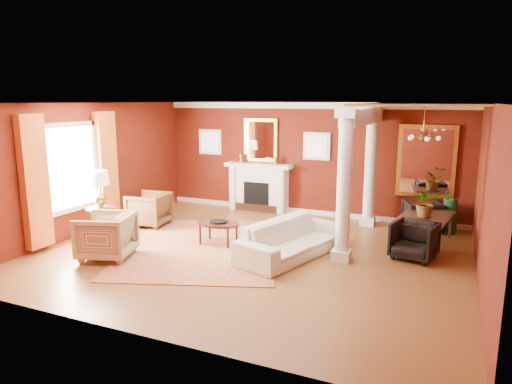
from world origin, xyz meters
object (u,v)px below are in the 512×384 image
at_px(armchair_stripe, 106,234).
at_px(coffee_table, 218,225).
at_px(sofa, 291,233).
at_px(armchair_leopard, 149,208).
at_px(dining_table, 426,223).
at_px(side_table, 100,194).

distance_m(armchair_stripe, coffee_table, 2.22).
relative_size(sofa, armchair_leopard, 2.72).
relative_size(coffee_table, dining_table, 0.54).
height_order(sofa, coffee_table, sofa).
bearing_deg(side_table, coffee_table, 16.81).
bearing_deg(armchair_stripe, side_table, -152.14).
bearing_deg(armchair_leopard, dining_table, 93.83).
bearing_deg(coffee_table, armchair_leopard, 164.49).
bearing_deg(dining_table, armchair_leopard, 108.47).
xyz_separation_m(sofa, side_table, (-4.08, -0.61, 0.54)).
relative_size(coffee_table, side_table, 0.61).
xyz_separation_m(armchair_stripe, side_table, (-0.90, 0.87, 0.53)).
bearing_deg(coffee_table, armchair_stripe, -133.72).
relative_size(armchair_leopard, coffee_table, 0.96).
bearing_deg(side_table, dining_table, 20.85).
xyz_separation_m(sofa, armchair_leopard, (-3.84, 0.74, -0.03)).
distance_m(armchair_leopard, armchair_stripe, 2.31).
relative_size(armchair_leopard, dining_table, 0.52).
distance_m(side_table, dining_table, 6.85).
bearing_deg(dining_table, coffee_table, 121.70).
xyz_separation_m(sofa, coffee_table, (-1.64, 0.13, -0.05)).
height_order(armchair_stripe, coffee_table, armchair_stripe).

